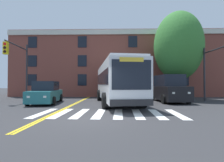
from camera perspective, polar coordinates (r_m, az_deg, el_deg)
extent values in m
plane|color=#303033|center=(7.98, -7.23, -12.39)|extent=(120.00, 120.00, 0.00)
cube|color=white|center=(10.36, -21.46, -9.66)|extent=(0.53, 3.23, 0.01)
cube|color=white|center=(10.00, -16.04, -10.02)|extent=(0.53, 3.23, 0.01)
cube|color=white|center=(9.72, -10.24, -10.30)|extent=(0.53, 3.23, 0.01)
cube|color=white|center=(9.55, -4.16, -10.48)|extent=(0.53, 3.23, 0.01)
cube|color=white|center=(9.48, 2.07, -10.55)|extent=(0.53, 3.23, 0.01)
cube|color=white|center=(9.52, 8.32, -10.50)|extent=(0.53, 3.23, 0.01)
cube|color=white|center=(9.67, 14.45, -10.33)|extent=(0.53, 3.23, 0.01)
cube|color=white|center=(9.93, 20.31, -10.06)|extent=(0.53, 3.23, 0.01)
cube|color=gold|center=(23.66, -6.90, -4.84)|extent=(0.12, 36.00, 0.01)
cube|color=gold|center=(23.64, -6.51, -4.84)|extent=(0.12, 36.00, 0.01)
cube|color=white|center=(14.58, 1.31, -0.31)|extent=(4.07, 10.81, 2.71)
cube|color=black|center=(14.82, 5.94, 0.73)|extent=(1.58, 9.59, 0.97)
cube|color=black|center=(14.44, -3.46, 0.77)|extent=(1.58, 9.59, 0.97)
cube|color=black|center=(9.40, 6.45, 2.08)|extent=(2.14, 0.37, 1.62)
cube|color=yellow|center=(9.48, 6.44, 6.99)|extent=(1.31, 0.24, 0.24)
cube|color=#232326|center=(9.42, 6.51, -7.05)|extent=(2.35, 0.48, 0.36)
cube|color=silver|center=(14.67, 1.30, 5.30)|extent=(3.86, 10.37, 0.16)
cylinder|color=black|center=(11.69, 9.49, -6.18)|extent=(0.72, 1.12, 1.04)
cylinder|color=black|center=(11.23, -1.84, -6.41)|extent=(0.72, 1.12, 1.04)
cylinder|color=black|center=(17.15, 3.84, -4.55)|extent=(0.72, 1.12, 1.04)
cylinder|color=black|center=(16.84, -3.86, -4.62)|extent=(0.72, 1.12, 1.04)
cube|color=#236B70|center=(15.33, -20.77, -4.54)|extent=(2.40, 4.87, 0.87)
cube|color=black|center=(15.43, -20.62, -1.49)|extent=(1.91, 2.43, 0.76)
cube|color=white|center=(12.91, -21.10, -4.82)|extent=(0.20, 0.07, 0.14)
cube|color=white|center=(13.24, -25.68, -4.70)|extent=(0.20, 0.07, 0.14)
cylinder|color=black|center=(13.73, -18.55, -6.17)|extent=(0.30, 0.68, 0.66)
cylinder|color=black|center=(14.25, -25.93, -5.93)|extent=(0.30, 0.68, 0.66)
cylinder|color=black|center=(16.56, -16.36, -5.30)|extent=(0.30, 0.68, 0.66)
cylinder|color=black|center=(16.99, -22.58, -5.15)|extent=(0.30, 0.68, 0.66)
cube|color=black|center=(16.36, 18.03, -3.69)|extent=(2.38, 5.11, 1.18)
cube|color=black|center=(16.39, 17.94, 0.12)|extent=(2.03, 3.21, 0.99)
cube|color=white|center=(14.31, 23.90, -3.57)|extent=(0.20, 0.06, 0.14)
cube|color=white|center=(13.81, 19.46, -3.69)|extent=(0.20, 0.06, 0.14)
cylinder|color=black|center=(15.39, 23.68, -5.39)|extent=(0.28, 0.77, 0.76)
cylinder|color=black|center=(14.59, 16.47, -5.68)|extent=(0.28, 0.77, 0.76)
cylinder|color=black|center=(18.18, 19.29, -4.74)|extent=(0.28, 0.77, 0.76)
cylinder|color=black|center=(17.51, 13.08, -4.91)|extent=(0.28, 0.77, 0.76)
cube|color=slate|center=(25.09, 0.18, -2.99)|extent=(2.29, 4.94, 1.02)
cube|color=black|center=(25.13, 0.18, -0.72)|extent=(1.97, 3.10, 0.97)
cube|color=white|center=(22.70, 1.95, -2.94)|extent=(0.20, 0.05, 0.14)
cube|color=white|center=(22.64, -1.05, -2.94)|extent=(0.20, 0.05, 0.14)
cylinder|color=black|center=(23.68, 2.79, -3.92)|extent=(0.27, 0.77, 0.76)
cylinder|color=black|center=(23.59, -2.12, -3.94)|extent=(0.27, 0.77, 0.76)
cylinder|color=black|center=(26.66, 2.22, -3.60)|extent=(0.27, 0.77, 0.76)
cylinder|color=black|center=(26.58, -2.14, -3.61)|extent=(0.27, 0.77, 0.76)
cylinder|color=#28282D|center=(18.22, 27.93, 1.87)|extent=(0.16, 0.16, 4.92)
cylinder|color=#28282D|center=(16.79, 30.99, 8.94)|extent=(0.22, 3.82, 0.11)
cylinder|color=#28282D|center=(19.83, -26.09, 2.65)|extent=(0.16, 0.16, 5.62)
cylinder|color=#28282D|center=(18.27, -28.54, 10.08)|extent=(0.44, 4.06, 0.11)
cube|color=yellow|center=(16.50, -31.38, 9.17)|extent=(0.36, 0.31, 1.00)
cylinder|color=red|center=(16.43, -31.62, 10.29)|extent=(0.22, 0.05, 0.22)
cylinder|color=black|center=(16.37, -31.63, 9.26)|extent=(0.22, 0.05, 0.22)
cylinder|color=black|center=(16.32, -31.64, 8.22)|extent=(0.22, 0.05, 0.22)
cylinder|color=brown|center=(19.33, 20.78, -1.88)|extent=(0.71, 0.71, 2.53)
ellipsoid|color=#387A33|center=(19.74, 20.70, 10.65)|extent=(5.22, 5.85, 7.10)
cube|color=brown|center=(25.32, 5.99, 4.90)|extent=(31.06, 7.52, 8.38)
cube|color=beige|center=(22.30, 6.79, 15.67)|extent=(31.06, 0.16, 0.60)
cube|color=black|center=(23.72, -24.61, 0.32)|extent=(1.10, 0.06, 1.40)
cube|color=black|center=(21.73, -9.72, 0.36)|extent=(1.10, 0.06, 1.40)
cube|color=black|center=(21.42, 6.82, 0.37)|extent=(1.10, 0.06, 1.40)
cube|color=black|center=(22.86, 22.51, 0.35)|extent=(1.10, 0.06, 1.40)
cube|color=black|center=(23.89, -24.57, 5.96)|extent=(1.10, 0.06, 1.40)
cube|color=black|center=(21.91, -9.70, 6.51)|extent=(1.10, 0.06, 1.40)
cube|color=black|center=(21.60, 6.80, 6.61)|extent=(1.10, 0.06, 1.40)
cube|color=black|center=(23.03, 22.47, 6.20)|extent=(1.10, 0.06, 1.40)
cube|color=black|center=(24.28, -24.52, 11.46)|extent=(1.10, 0.06, 1.40)
cube|color=black|center=(22.34, -9.68, 12.48)|extent=(1.10, 0.06, 1.40)
cube|color=black|center=(22.04, 6.79, 12.67)|extent=(1.10, 0.06, 1.40)
cube|color=black|center=(23.44, 22.43, 11.90)|extent=(1.10, 0.06, 1.40)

